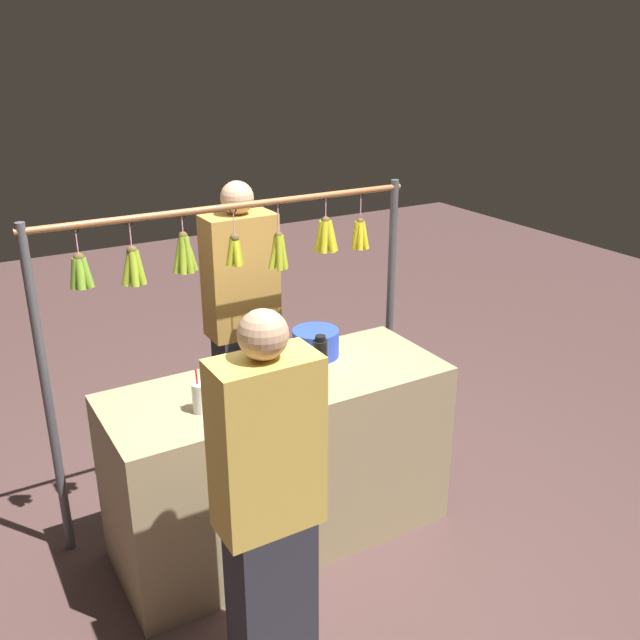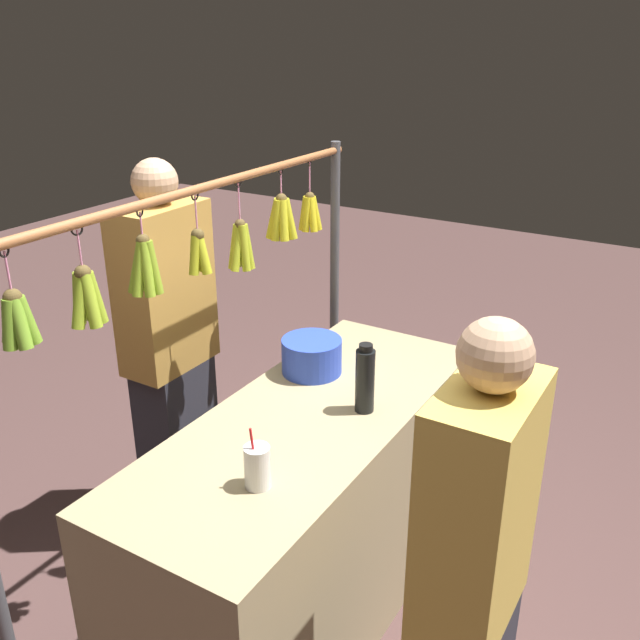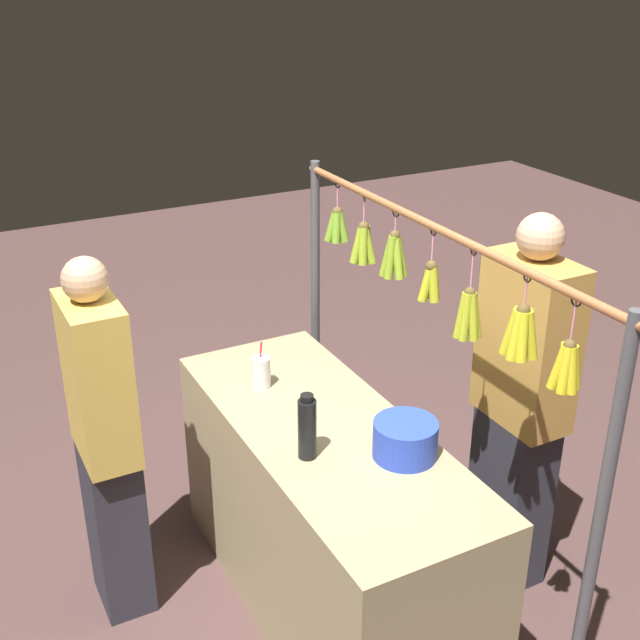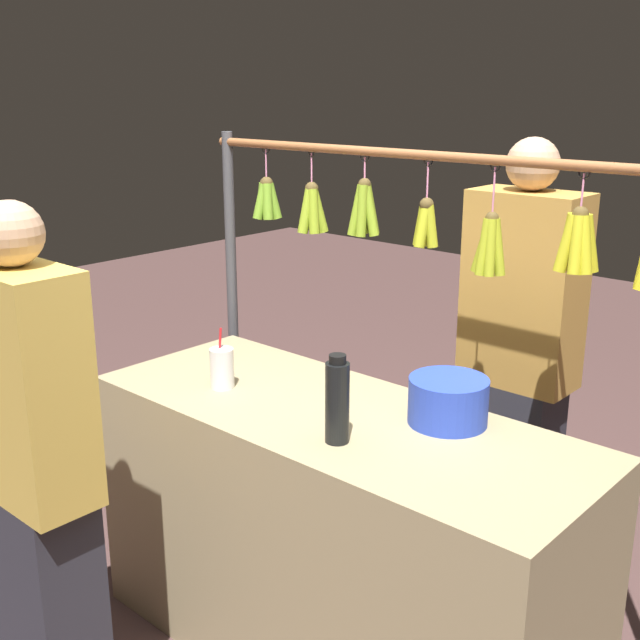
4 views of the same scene
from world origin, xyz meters
name	(u,v)px [view 2 (image 2 of 4)]	position (x,y,z in m)	size (l,w,h in m)	color
ground_plane	(309,606)	(0.00, 0.00, 0.00)	(12.00, 12.00, 0.00)	#503734
market_counter	(308,517)	(0.00, 0.00, 0.45)	(1.67, 0.65, 0.89)	tan
display_rack	(203,301)	(0.00, -0.45, 1.23)	(2.01, 0.13, 1.69)	#4C4C51
water_bottle	(365,379)	(-0.14, 0.15, 1.02)	(0.07, 0.07, 0.26)	black
blue_bucket	(312,356)	(-0.30, -0.17, 0.96)	(0.24, 0.24, 0.14)	blue
drink_cup	(257,467)	(0.43, 0.09, 0.96)	(0.08, 0.08, 0.20)	silver
vendor_person	(171,357)	(-0.18, -0.82, 0.84)	(0.40, 0.22, 1.70)	#2D2D38
customer_person	(468,604)	(0.44, 0.77, 0.79)	(0.38, 0.20, 1.59)	#2D2D38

